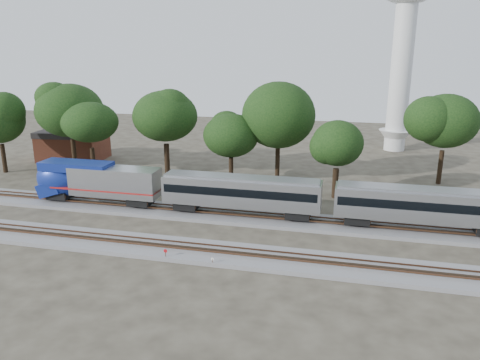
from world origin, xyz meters
name	(u,v)px	position (x,y,z in m)	size (l,w,h in m)	color
ground	(180,234)	(0.00, 0.00, 0.00)	(160.00, 160.00, 0.00)	#383328
track_far	(198,213)	(0.00, 6.00, 0.21)	(160.00, 5.00, 0.73)	slate
track_near	(165,248)	(0.00, -4.00, 0.21)	(160.00, 5.00, 0.73)	slate
train	(424,204)	(24.70, 6.00, 3.29)	(93.22, 3.22, 4.74)	#AAACB1
switch_stand_red	(165,253)	(0.94, -6.16, 0.72)	(0.36, 0.09, 1.12)	#512D19
switch_stand_white	(213,261)	(5.51, -6.35, 0.56)	(0.28, 0.07, 0.87)	#512D19
switch_lever	(246,263)	(8.38, -5.30, 0.15)	(0.50, 0.30, 0.30)	#512D19
brick_building	(73,145)	(-29.57, 27.18, 2.57)	(11.25, 8.41, 5.11)	brown
tree_1	(70,110)	(-24.78, 19.97, 9.57)	(9.74, 9.74, 13.73)	black
tree_2	(90,122)	(-20.20, 17.69, 8.29)	(8.45, 8.45, 11.91)	black
tree_3	(165,116)	(-9.86, 21.14, 9.05)	(9.21, 9.21, 12.99)	black
tree_4	(231,136)	(0.48, 19.70, 6.87)	(7.01, 7.01, 9.88)	black
tree_5	(279,115)	(6.83, 21.77, 9.66)	(9.83, 9.83, 13.87)	black
tree_6	(338,143)	(15.27, 16.30, 7.17)	(7.31, 7.31, 10.30)	black
tree_7	(446,121)	(29.46, 26.15, 8.99)	(9.15, 9.15, 12.91)	black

